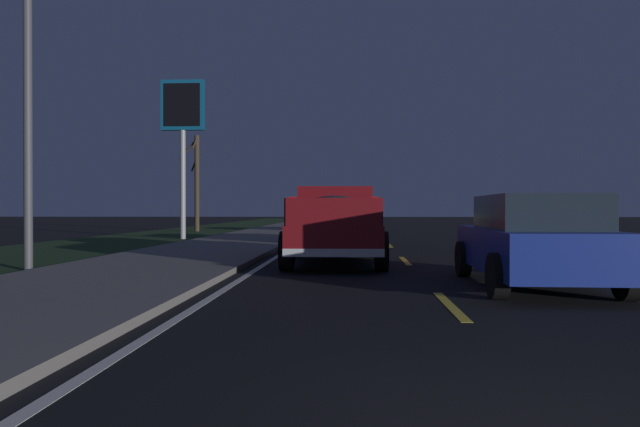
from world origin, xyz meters
The scene contains 11 objects.
ground centered at (27.00, 0.00, 0.00)m, with size 144.00×144.00×0.00m, color black.
sidewalk_shoulder centered at (27.00, 5.70, 0.06)m, with size 108.00×4.00×0.12m, color slate.
grass_verge centered at (27.00, 10.70, 0.00)m, with size 108.00×6.00×0.01m, color #1E3819.
lane_markings centered at (29.37, 2.55, 0.00)m, with size 108.00×3.54×0.01m.
pickup_truck centered at (11.36, 1.75, 0.98)m, with size 5.46×2.35×1.87m.
sedan_black centered at (18.72, 1.86, 0.78)m, with size 4.41×2.04×1.54m.
sedan_tan centered at (30.00, 1.77, 0.78)m, with size 4.44×2.09×1.54m.
sedan_blue centered at (7.12, -1.70, 0.78)m, with size 4.44×2.08×1.54m.
gas_price_sign centered at (22.49, 8.77, 5.24)m, with size 0.27×1.90×6.97m.
street_light_near centered at (9.20, 7.92, 5.11)m, with size 0.36×1.97×8.55m.
bare_tree_far centered at (31.25, 10.53, 2.98)m, with size 1.40×1.39×5.66m.
Camera 1 is at (-2.88, 1.31, 1.30)m, focal length 33.00 mm.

